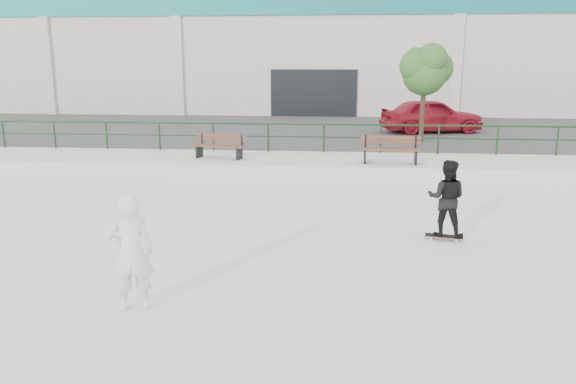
# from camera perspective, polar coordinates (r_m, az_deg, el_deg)

# --- Properties ---
(ground) EXTENTS (120.00, 120.00, 0.00)m
(ground) POSITION_cam_1_polar(r_m,az_deg,el_deg) (9.93, -4.17, -8.76)
(ground) COLOR silver
(ground) RESTS_ON ground
(ledge) EXTENTS (30.00, 3.00, 0.50)m
(ledge) POSITION_cam_1_polar(r_m,az_deg,el_deg) (18.96, 0.49, 2.72)
(ledge) COLOR #B8B3A8
(ledge) RESTS_ON ground
(parking_strip) EXTENTS (60.00, 14.00, 0.50)m
(parking_strip) POSITION_cam_1_polar(r_m,az_deg,el_deg) (27.34, 1.99, 5.96)
(parking_strip) COLOR #2F2F2F
(parking_strip) RESTS_ON ground
(railing) EXTENTS (28.00, 0.06, 1.03)m
(railing) POSITION_cam_1_polar(r_m,az_deg,el_deg) (20.09, 0.81, 6.18)
(railing) COLOR #143718
(railing) RESTS_ON ledge
(commercial_building) EXTENTS (44.20, 16.33, 8.00)m
(commercial_building) POSITION_cam_1_polar(r_m,az_deg,el_deg) (41.11, 3.22, 14.43)
(commercial_building) COLOR #B0AB9E
(commercial_building) RESTS_ON ground
(bench_left) EXTENTS (1.81, 0.84, 0.80)m
(bench_left) POSITION_cam_1_polar(r_m,az_deg,el_deg) (19.03, -6.95, 4.64)
(bench_left) COLOR brown
(bench_left) RESTS_ON ledge
(bench_right) EXTENTS (1.93, 0.66, 0.88)m
(bench_right) POSITION_cam_1_polar(r_m,az_deg,el_deg) (18.21, 10.35, 4.25)
(bench_right) COLOR brown
(bench_right) RESTS_ON ledge
(tree) EXTENTS (2.18, 1.93, 3.87)m
(tree) POSITION_cam_1_polar(r_m,az_deg,el_deg) (23.21, 13.79, 12.10)
(tree) COLOR #463223
(tree) RESTS_ON parking_strip
(red_car) EXTENTS (4.83, 2.83, 1.54)m
(red_car) POSITION_cam_1_polar(r_m,az_deg,el_deg) (26.48, 14.37, 7.55)
(red_car) COLOR maroon
(red_car) RESTS_ON parking_strip
(skateboard) EXTENTS (0.80, 0.35, 0.09)m
(skateboard) POSITION_cam_1_polar(r_m,az_deg,el_deg) (12.38, 15.56, -4.36)
(skateboard) COLOR black
(skateboard) RESTS_ON ground
(standing_skater) EXTENTS (0.92, 0.80, 1.62)m
(standing_skater) POSITION_cam_1_polar(r_m,az_deg,el_deg) (12.16, 15.80, -0.61)
(standing_skater) COLOR black
(standing_skater) RESTS_ON skateboard
(seated_skater) EXTENTS (0.77, 0.62, 1.82)m
(seated_skater) POSITION_cam_1_polar(r_m,az_deg,el_deg) (8.77, -15.67, -5.94)
(seated_skater) COLOR silver
(seated_skater) RESTS_ON ground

